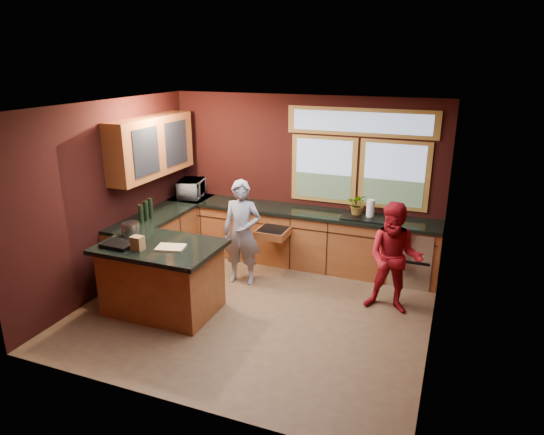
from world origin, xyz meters
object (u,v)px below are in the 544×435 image
Objects in this scene: person_red at (394,259)px; cutting_board at (171,247)px; person_grey at (242,233)px; stock_pot at (131,229)px; island at (162,277)px.

cutting_board is at bearing -155.56° from person_red.
person_grey is 2.23m from person_red.
cutting_board is 0.78m from stock_pot.
person_grey is 4.51× the size of cutting_board.
island is 1.03× the size of person_red.
cutting_board is (-2.64, -1.15, 0.20)m from person_red.
person_grey is 1.32m from cutting_board.
person_red reaches higher than stock_pot.
island is at bearing -125.80° from person_grey.
cutting_board reaches higher than island.
person_red reaches higher than island.
stock_pot is (-3.39, -0.95, 0.28)m from person_red.
person_grey is 1.58m from stock_pot.
stock_pot is at bearing 165.07° from cutting_board.
stock_pot is (-0.75, 0.20, 0.08)m from cutting_board.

